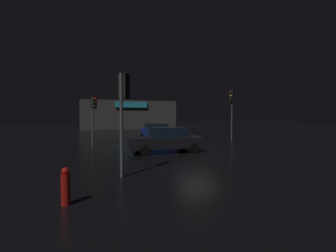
{
  "coord_description": "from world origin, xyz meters",
  "views": [
    {
      "loc": [
        -7.13,
        -14.07,
        2.2
      ],
      "look_at": [
        0.74,
        7.37,
        1.25
      ],
      "focal_mm": 26.56,
      "sensor_mm": 36.0,
      "label": 1
    }
  ],
  "objects_px": {
    "traffic_signal_opposite": "(94,110)",
    "fire_hydrant": "(66,186)",
    "store_building": "(127,115)",
    "traffic_signal_cross_left": "(231,102)",
    "traffic_signal_main": "(124,100)",
    "car_far": "(156,132)",
    "car_near": "(166,140)"
  },
  "relations": [
    {
      "from": "traffic_signal_cross_left",
      "to": "car_near",
      "type": "xyz_separation_m",
      "value": [
        -7.84,
        -4.76,
        -2.64
      ]
    },
    {
      "from": "fire_hydrant",
      "to": "store_building",
      "type": "bearing_deg",
      "value": 77.03
    },
    {
      "from": "store_building",
      "to": "traffic_signal_cross_left",
      "type": "bearing_deg",
      "value": -79.27
    },
    {
      "from": "traffic_signal_opposite",
      "to": "car_near",
      "type": "distance_m",
      "value": 6.72
    },
    {
      "from": "traffic_signal_main",
      "to": "fire_hydrant",
      "type": "distance_m",
      "value": 3.82
    },
    {
      "from": "store_building",
      "to": "traffic_signal_opposite",
      "type": "height_order",
      "value": "store_building"
    },
    {
      "from": "traffic_signal_opposite",
      "to": "car_far",
      "type": "bearing_deg",
      "value": 14.41
    },
    {
      "from": "store_building",
      "to": "traffic_signal_cross_left",
      "type": "height_order",
      "value": "store_building"
    },
    {
      "from": "store_building",
      "to": "traffic_signal_main",
      "type": "bearing_deg",
      "value": -100.88
    },
    {
      "from": "traffic_signal_opposite",
      "to": "car_far",
      "type": "height_order",
      "value": "traffic_signal_opposite"
    },
    {
      "from": "store_building",
      "to": "fire_hydrant",
      "type": "height_order",
      "value": "store_building"
    },
    {
      "from": "store_building",
      "to": "fire_hydrant",
      "type": "xyz_separation_m",
      "value": [
        -8.47,
        -36.8,
        -1.87
      ]
    },
    {
      "from": "traffic_signal_opposite",
      "to": "traffic_signal_cross_left",
      "type": "relative_size",
      "value": 0.81
    },
    {
      "from": "store_building",
      "to": "traffic_signal_cross_left",
      "type": "distance_m",
      "value": 25.06
    },
    {
      "from": "traffic_signal_main",
      "to": "car_near",
      "type": "xyz_separation_m",
      "value": [
        3.43,
        5.04,
        -2.01
      ]
    },
    {
      "from": "store_building",
      "to": "car_far",
      "type": "bearing_deg",
      "value": -94.44
    },
    {
      "from": "traffic_signal_main",
      "to": "car_far",
      "type": "bearing_deg",
      "value": 67.31
    },
    {
      "from": "traffic_signal_opposite",
      "to": "fire_hydrant",
      "type": "xyz_separation_m",
      "value": [
        -1.45,
        -12.62,
        -2.16
      ]
    },
    {
      "from": "fire_hydrant",
      "to": "traffic_signal_opposite",
      "type": "bearing_deg",
      "value": 83.47
    },
    {
      "from": "traffic_signal_main",
      "to": "fire_hydrant",
      "type": "relative_size",
      "value": 3.94
    },
    {
      "from": "store_building",
      "to": "car_far",
      "type": "xyz_separation_m",
      "value": [
        -1.77,
        -22.83,
        -1.55
      ]
    },
    {
      "from": "traffic_signal_cross_left",
      "to": "car_near",
      "type": "distance_m",
      "value": 9.54
    },
    {
      "from": "car_near",
      "to": "car_far",
      "type": "height_order",
      "value": "car_far"
    },
    {
      "from": "traffic_signal_main",
      "to": "fire_hydrant",
      "type": "bearing_deg",
      "value": -127.77
    },
    {
      "from": "car_far",
      "to": "fire_hydrant",
      "type": "bearing_deg",
      "value": -115.62
    },
    {
      "from": "traffic_signal_cross_left",
      "to": "car_near",
      "type": "bearing_deg",
      "value": -148.76
    },
    {
      "from": "traffic_signal_opposite",
      "to": "fire_hydrant",
      "type": "height_order",
      "value": "traffic_signal_opposite"
    },
    {
      "from": "traffic_signal_main",
      "to": "traffic_signal_cross_left",
      "type": "distance_m",
      "value": 14.95
    },
    {
      "from": "traffic_signal_cross_left",
      "to": "fire_hydrant",
      "type": "relative_size",
      "value": 4.73
    },
    {
      "from": "fire_hydrant",
      "to": "traffic_signal_cross_left",
      "type": "bearing_deg",
      "value": 42.88
    },
    {
      "from": "store_building",
      "to": "traffic_signal_cross_left",
      "type": "relative_size",
      "value": 3.49
    },
    {
      "from": "traffic_signal_cross_left",
      "to": "traffic_signal_opposite",
      "type": "bearing_deg",
      "value": 177.91
    }
  ]
}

